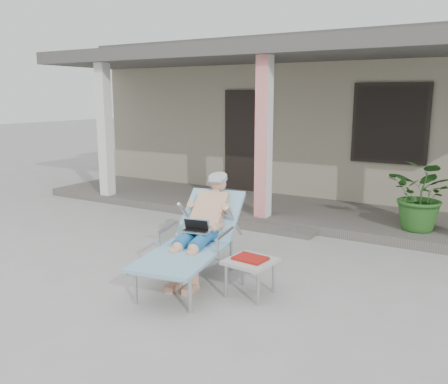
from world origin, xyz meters
The scene contains 8 objects.
ground centered at (0.00, 0.00, 0.00)m, with size 60.00×60.00×0.00m, color #9E9E99.
house centered at (0.00, 6.50, 1.67)m, with size 10.40×5.40×3.30m.
porch_deck centered at (0.00, 3.00, 0.07)m, with size 10.00×2.00×0.15m, color #605B56.
porch_overhang centered at (0.00, 2.95, 2.79)m, with size 10.00×2.30×2.85m.
porch_step centered at (0.00, 1.85, 0.04)m, with size 2.00×0.30×0.07m, color #605B56.
lounger centered at (0.35, -0.34, 0.77)m, with size 1.04×1.98×1.25m.
side_table centered at (1.14, -0.51, 0.36)m, with size 0.53×0.53×0.43m.
potted_palm centered at (2.42, 2.58, 0.69)m, with size 0.96×0.84×1.07m, color #26591E.
Camera 1 is at (3.35, -4.83, 2.13)m, focal length 38.00 mm.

